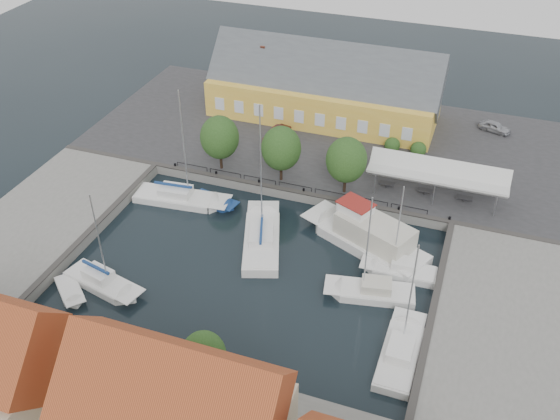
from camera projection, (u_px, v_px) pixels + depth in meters
name	position (u px, v px, depth m)	size (l,w,h in m)	color
ground	(258.00, 258.00, 57.91)	(140.00, 140.00, 0.00)	black
north_quay	(327.00, 140.00, 75.25)	(56.00, 26.00, 1.00)	#2D2D30
west_quay	(45.00, 219.00, 62.07)	(12.00, 24.00, 1.00)	slate
east_quay	(504.00, 328.00, 50.11)	(12.00, 24.00, 1.00)	slate
quay_edge_fittings	(276.00, 221.00, 60.93)	(56.00, 24.72, 0.40)	#383533
warehouse	(320.00, 89.00, 77.78)	(28.56, 14.00, 9.55)	gold
tent_canopy	(438.00, 173.00, 63.08)	(14.00, 4.00, 2.83)	silver
quay_trees	(281.00, 148.00, 64.82)	(18.20, 4.20, 6.30)	black
car_silver	(495.00, 127.00, 75.49)	(1.55, 3.84, 1.31)	#ACAEB4
car_red	(277.00, 134.00, 73.90)	(1.48, 4.23, 1.40)	#541317
center_sailboat	(262.00, 240.00, 59.58)	(6.51, 11.19, 14.63)	white
trawler	(368.00, 238.00, 58.79)	(13.40, 8.93, 5.00)	white
east_boat_a	(400.00, 272.00, 55.99)	(6.94, 2.49, 9.91)	white
east_boat_b	(372.00, 293.00, 53.73)	(8.14, 3.97, 10.79)	white
east_boat_c	(400.00, 354.00, 48.17)	(2.81, 8.71, 11.02)	white
west_boat_a	(180.00, 199.00, 65.36)	(10.50, 3.87, 13.36)	white
west_boat_d	(103.00, 284.00, 54.70)	(8.15, 4.12, 10.65)	white
launch_sw	(70.00, 292.00, 54.10)	(4.51, 4.23, 0.98)	white
launch_nw	(214.00, 202.00, 65.17)	(5.37, 2.98, 0.88)	navy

